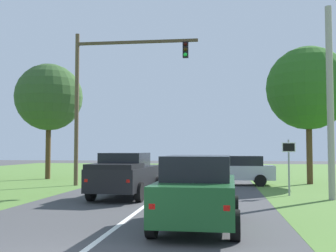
{
  "coord_description": "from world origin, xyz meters",
  "views": [
    {
      "loc": [
        2.84,
        -6.53,
        2.12
      ],
      "look_at": [
        0.21,
        14.12,
        3.27
      ],
      "focal_mm": 44.7,
      "sensor_mm": 36.0,
      "label": 1
    }
  ],
  "objects_px": {
    "traffic_light": "(105,86)",
    "oak_tree_right": "(308,88)",
    "extra_tree_1": "(49,97)",
    "crossing_suv_far": "(236,170)",
    "utility_pole_right": "(330,102)",
    "keep_moving_sign": "(289,160)",
    "pickup_truck_lead": "(126,174)",
    "red_suv_near": "(198,190)"
  },
  "relations": [
    {
      "from": "traffic_light",
      "to": "keep_moving_sign",
      "type": "xyz_separation_m",
      "value": [
        9.79,
        -3.92,
        -4.18
      ]
    },
    {
      "from": "pickup_truck_lead",
      "to": "oak_tree_right",
      "type": "bearing_deg",
      "value": 40.66
    },
    {
      "from": "red_suv_near",
      "to": "oak_tree_right",
      "type": "bearing_deg",
      "value": 68.18
    },
    {
      "from": "keep_moving_sign",
      "to": "extra_tree_1",
      "type": "relative_size",
      "value": 0.31
    },
    {
      "from": "red_suv_near",
      "to": "utility_pole_right",
      "type": "relative_size",
      "value": 0.59
    },
    {
      "from": "utility_pole_right",
      "to": "traffic_light",
      "type": "bearing_deg",
      "value": 155.02
    },
    {
      "from": "red_suv_near",
      "to": "crossing_suv_far",
      "type": "xyz_separation_m",
      "value": [
        1.48,
        13.65,
        -0.11
      ]
    },
    {
      "from": "traffic_light",
      "to": "utility_pole_right",
      "type": "height_order",
      "value": "traffic_light"
    },
    {
      "from": "red_suv_near",
      "to": "utility_pole_right",
      "type": "bearing_deg",
      "value": 52.72
    },
    {
      "from": "oak_tree_right",
      "to": "traffic_light",
      "type": "bearing_deg",
      "value": -167.16
    },
    {
      "from": "extra_tree_1",
      "to": "crossing_suv_far",
      "type": "bearing_deg",
      "value": -14.37
    },
    {
      "from": "keep_moving_sign",
      "to": "extra_tree_1",
      "type": "bearing_deg",
      "value": 150.13
    },
    {
      "from": "utility_pole_right",
      "to": "pickup_truck_lead",
      "type": "bearing_deg",
      "value": -178.98
    },
    {
      "from": "red_suv_near",
      "to": "oak_tree_right",
      "type": "xyz_separation_m",
      "value": [
        5.96,
        14.88,
        4.83
      ]
    },
    {
      "from": "utility_pole_right",
      "to": "extra_tree_1",
      "type": "relative_size",
      "value": 1.0
    },
    {
      "from": "red_suv_near",
      "to": "keep_moving_sign",
      "type": "relative_size",
      "value": 1.89
    },
    {
      "from": "traffic_light",
      "to": "keep_moving_sign",
      "type": "distance_m",
      "value": 11.34
    },
    {
      "from": "pickup_truck_lead",
      "to": "utility_pole_right",
      "type": "height_order",
      "value": "utility_pole_right"
    },
    {
      "from": "crossing_suv_far",
      "to": "utility_pole_right",
      "type": "distance_m",
      "value": 8.39
    },
    {
      "from": "utility_pole_right",
      "to": "red_suv_near",
      "type": "bearing_deg",
      "value": -127.28
    },
    {
      "from": "pickup_truck_lead",
      "to": "crossing_suv_far",
      "type": "xyz_separation_m",
      "value": [
        5.04,
        6.94,
        -0.1
      ]
    },
    {
      "from": "pickup_truck_lead",
      "to": "traffic_light",
      "type": "relative_size",
      "value": 0.63
    },
    {
      "from": "traffic_light",
      "to": "oak_tree_right",
      "type": "height_order",
      "value": "traffic_light"
    },
    {
      "from": "extra_tree_1",
      "to": "utility_pole_right",
      "type": "bearing_deg",
      "value": -31.07
    },
    {
      "from": "keep_moving_sign",
      "to": "utility_pole_right",
      "type": "xyz_separation_m",
      "value": [
        1.53,
        -1.35,
        2.48
      ]
    },
    {
      "from": "crossing_suv_far",
      "to": "red_suv_near",
      "type": "bearing_deg",
      "value": -96.18
    },
    {
      "from": "oak_tree_right",
      "to": "extra_tree_1",
      "type": "height_order",
      "value": "oak_tree_right"
    },
    {
      "from": "traffic_light",
      "to": "utility_pole_right",
      "type": "xyz_separation_m",
      "value": [
        11.32,
        -5.27,
        -1.69
      ]
    },
    {
      "from": "extra_tree_1",
      "to": "oak_tree_right",
      "type": "bearing_deg",
      "value": -6.87
    },
    {
      "from": "utility_pole_right",
      "to": "extra_tree_1",
      "type": "bearing_deg",
      "value": 148.93
    },
    {
      "from": "keep_moving_sign",
      "to": "oak_tree_right",
      "type": "xyz_separation_m",
      "value": [
        2.26,
        6.67,
        4.21
      ]
    },
    {
      "from": "red_suv_near",
      "to": "keep_moving_sign",
      "type": "bearing_deg",
      "value": 65.78
    },
    {
      "from": "red_suv_near",
      "to": "crossing_suv_far",
      "type": "distance_m",
      "value": 13.73
    },
    {
      "from": "oak_tree_right",
      "to": "extra_tree_1",
      "type": "distance_m",
      "value": 17.69
    },
    {
      "from": "pickup_truck_lead",
      "to": "oak_tree_right",
      "type": "distance_m",
      "value": 13.45
    },
    {
      "from": "pickup_truck_lead",
      "to": "extra_tree_1",
      "type": "height_order",
      "value": "extra_tree_1"
    },
    {
      "from": "red_suv_near",
      "to": "pickup_truck_lead",
      "type": "relative_size",
      "value": 0.86
    },
    {
      "from": "keep_moving_sign",
      "to": "traffic_light",
      "type": "bearing_deg",
      "value": 158.17
    },
    {
      "from": "pickup_truck_lead",
      "to": "keep_moving_sign",
      "type": "height_order",
      "value": "keep_moving_sign"
    },
    {
      "from": "pickup_truck_lead",
      "to": "utility_pole_right",
      "type": "distance_m",
      "value": 9.32
    },
    {
      "from": "crossing_suv_far",
      "to": "utility_pole_right",
      "type": "bearing_deg",
      "value": -61.09
    },
    {
      "from": "oak_tree_right",
      "to": "crossing_suv_far",
      "type": "bearing_deg",
      "value": -164.59
    }
  ]
}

